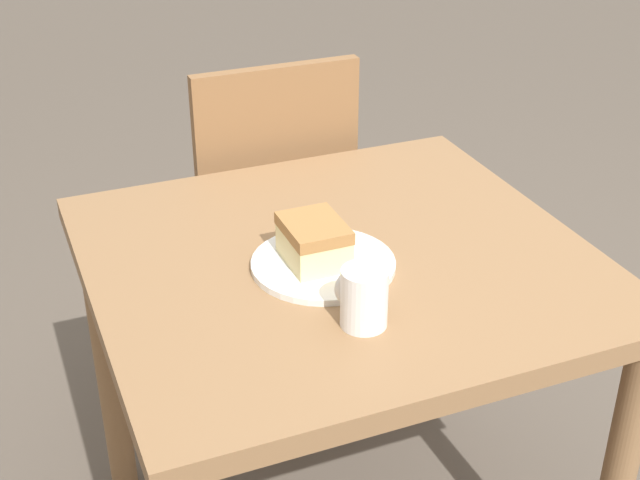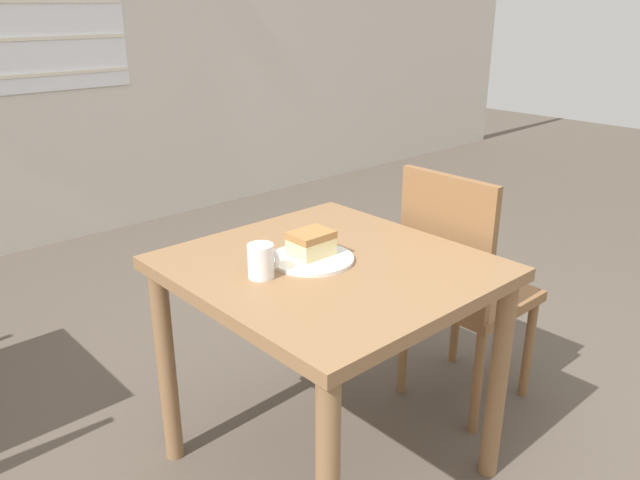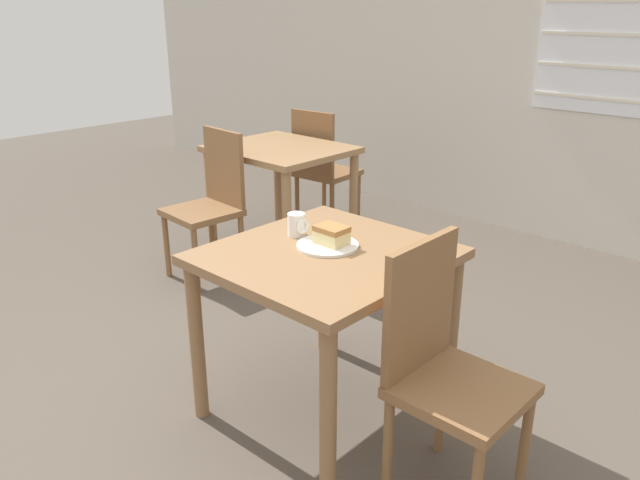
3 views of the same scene
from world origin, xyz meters
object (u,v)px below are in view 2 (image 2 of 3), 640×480
(plate, at_px, (312,259))
(dining_table_near, at_px, (329,297))
(cake_slice, at_px, (311,243))
(chair_near_window, at_px, (461,284))
(coffee_mug, at_px, (262,261))

(plate, bearing_deg, dining_table_near, -55.36)
(cake_slice, bearing_deg, dining_table_near, -69.10)
(chair_near_window, xyz_separation_m, coffee_mug, (-0.82, 0.11, 0.29))
(plate, xyz_separation_m, coffee_mug, (-0.18, 0.01, 0.04))
(chair_near_window, height_order, cake_slice, chair_near_window)
(chair_near_window, relative_size, plate, 3.71)
(dining_table_near, distance_m, coffee_mug, 0.27)
(dining_table_near, height_order, chair_near_window, chair_near_window)
(dining_table_near, bearing_deg, coffee_mug, 166.14)
(plate, relative_size, coffee_mug, 2.57)
(plate, height_order, coffee_mug, coffee_mug)
(cake_slice, relative_size, coffee_mug, 1.28)
(chair_near_window, bearing_deg, cake_slice, 79.39)
(dining_table_near, xyz_separation_m, chair_near_window, (0.61, -0.06, -0.13))
(dining_table_near, xyz_separation_m, plate, (-0.03, 0.04, 0.12))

